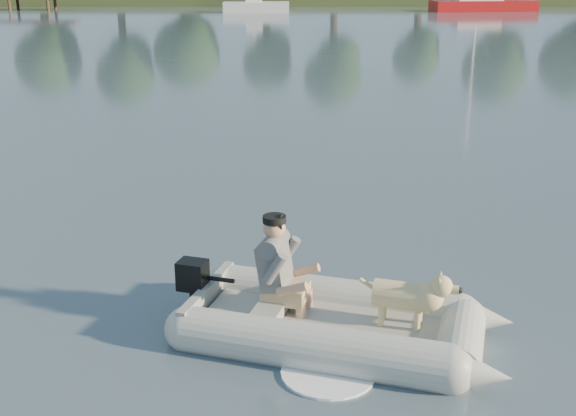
# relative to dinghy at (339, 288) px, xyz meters

# --- Properties ---
(water) EXTENTS (160.00, 160.00, 0.00)m
(water) POSITION_rel_dinghy_xyz_m (-0.55, 0.16, -0.56)
(water) COLOR slate
(water) RESTS_ON ground
(shore_bank) EXTENTS (160.00, 12.00, 0.70)m
(shore_bank) POSITION_rel_dinghy_xyz_m (-0.55, 62.16, -0.31)
(shore_bank) COLOR #47512D
(shore_bank) RESTS_ON water
(dinghy) EXTENTS (5.43, 4.67, 1.33)m
(dinghy) POSITION_rel_dinghy_xyz_m (0.00, 0.00, 0.00)
(dinghy) COLOR #ABABA6
(dinghy) RESTS_ON water
(man) EXTENTS (0.83, 0.77, 1.03)m
(man) POSITION_rel_dinghy_xyz_m (-0.63, 0.24, 0.18)
(man) COLOR slate
(man) RESTS_ON dinghy
(dog) EXTENTS (0.94, 0.56, 0.59)m
(dog) POSITION_rel_dinghy_xyz_m (0.61, -0.13, -0.07)
(dog) COLOR tan
(dog) RESTS_ON dinghy
(outboard_motor) EXTENTS (0.46, 0.38, 0.75)m
(outboard_motor) POSITION_rel_dinghy_xyz_m (-1.52, 0.45, -0.27)
(outboard_motor) COLOR black
(outboard_motor) RESTS_ON dinghy
(sailboat) EXTENTS (8.21, 3.37, 10.97)m
(sailboat) POSITION_rel_dinghy_xyz_m (14.05, 51.10, -0.08)
(sailboat) COLOR #A31212
(sailboat) RESTS_ON water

